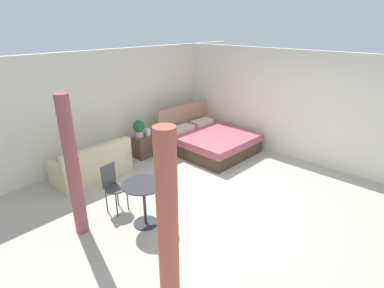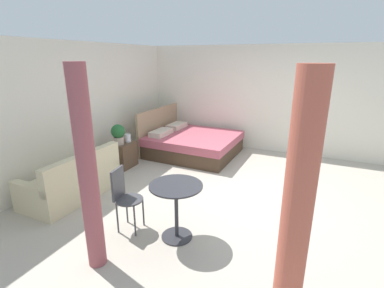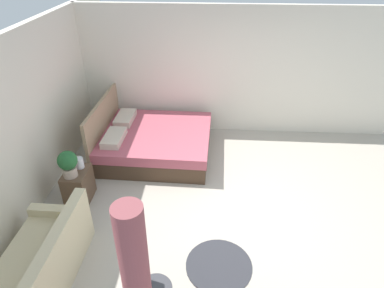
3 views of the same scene
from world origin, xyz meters
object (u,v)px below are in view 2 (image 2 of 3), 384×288
(couch, at_px, (74,182))
(nightstand, at_px, (124,155))
(bed, at_px, (191,143))
(cafe_chair_near_window, at_px, (124,194))
(balcony_table, at_px, (176,201))
(potted_plant, at_px, (118,133))
(vase, at_px, (128,138))

(couch, xyz_separation_m, nightstand, (1.47, 0.08, 0.00))
(bed, height_order, cafe_chair_near_window, bed)
(nightstand, bearing_deg, couch, -176.84)
(bed, bearing_deg, balcony_table, -158.55)
(nightstand, bearing_deg, potted_plant, 162.22)
(nightstand, bearing_deg, balcony_table, -128.65)
(bed, bearing_deg, cafe_chair_near_window, -171.31)
(couch, distance_m, cafe_chair_near_window, 1.44)
(couch, height_order, cafe_chair_near_window, cafe_chair_near_window)
(balcony_table, height_order, cafe_chair_near_window, cafe_chair_near_window)
(potted_plant, xyz_separation_m, balcony_table, (-1.64, -2.21, -0.24))
(potted_plant, bearing_deg, vase, -16.52)
(couch, bearing_deg, nightstand, 3.16)
(vase, bearing_deg, cafe_chair_near_window, -144.41)
(bed, relative_size, potted_plant, 4.86)
(potted_plant, bearing_deg, balcony_table, -126.61)
(nightstand, bearing_deg, bed, -34.44)
(couch, distance_m, potted_plant, 1.46)
(vase, bearing_deg, potted_plant, 163.48)
(cafe_chair_near_window, bearing_deg, vase, 35.59)
(vase, xyz_separation_m, cafe_chair_near_window, (-1.97, -1.41, -0.09))
(potted_plant, distance_m, vase, 0.27)
(bed, xyz_separation_m, couch, (-2.86, 0.87, -0.01))
(couch, xyz_separation_m, potted_plant, (1.37, 0.11, 0.51))
(potted_plant, distance_m, cafe_chair_near_window, 2.31)
(couch, xyz_separation_m, balcony_table, (-0.28, -2.10, 0.26))
(potted_plant, distance_m, balcony_table, 2.77)
(couch, xyz_separation_m, cafe_chair_near_window, (-0.39, -1.36, 0.26))
(bed, xyz_separation_m, vase, (-1.27, 0.92, 0.34))
(balcony_table, xyz_separation_m, cafe_chair_near_window, (-0.11, 0.74, 0.00))
(potted_plant, height_order, cafe_chair_near_window, potted_plant)
(balcony_table, bearing_deg, cafe_chair_near_window, 98.47)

